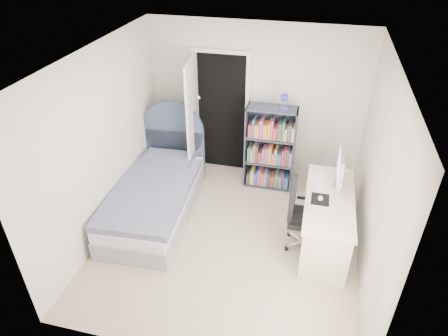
% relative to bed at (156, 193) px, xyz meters
% --- Properties ---
extents(room_shell, '(3.50, 3.70, 2.60)m').
position_rel_bed_xyz_m(room_shell, '(1.18, -0.34, 0.95)').
color(room_shell, tan).
rests_on(room_shell, ground).
extents(door, '(0.92, 0.83, 2.06)m').
position_rel_bed_xyz_m(door, '(0.40, 1.17, 0.73)').
color(door, black).
rests_on(door, ground).
extents(bed, '(1.14, 2.24, 1.35)m').
position_rel_bed_xyz_m(bed, '(0.00, 0.00, 0.00)').
color(bed, gray).
rests_on(bed, ground).
extents(nightstand, '(0.35, 0.35, 0.53)m').
position_rel_bed_xyz_m(nightstand, '(0.09, 1.28, 0.04)').
color(nightstand, tan).
rests_on(nightstand, ground).
extents(floor_lamp, '(0.20, 0.20, 1.41)m').
position_rel_bed_xyz_m(floor_lamp, '(0.30, 1.18, 0.27)').
color(floor_lamp, silver).
rests_on(floor_lamp, ground).
extents(bookcase, '(0.76, 0.33, 1.62)m').
position_rel_bed_xyz_m(bookcase, '(1.51, 1.06, 0.33)').
color(bookcase, '#333946').
rests_on(bookcase, ground).
extents(desk, '(0.61, 1.52, 1.25)m').
position_rel_bed_xyz_m(desk, '(2.44, -0.12, 0.10)').
color(desk, beige).
rests_on(desk, ground).
extents(office_chair, '(0.51, 0.52, 1.00)m').
position_rel_bed_xyz_m(office_chair, '(2.09, -0.25, 0.24)').
color(office_chair, silver).
rests_on(office_chair, ground).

